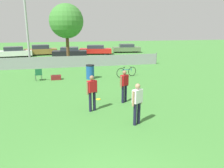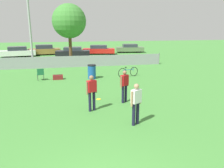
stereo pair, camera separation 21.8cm
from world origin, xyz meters
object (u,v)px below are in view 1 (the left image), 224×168
object	(u,v)px
player_thrower_red	(124,84)
tree_near_pole	(66,21)
bicycle_sideline	(126,72)
parked_car_dark	(70,52)
player_defender_red	(92,91)
light_pole	(25,4)
folding_chair_sideline	(38,74)
parked_car_tan	(41,50)
player_receiver_white	(137,101)
parked_car_white	(14,52)
parked_car_olive	(126,48)
frisbee_disc	(98,99)
trash_bin	(90,72)
gear_bag_sideline	(56,77)
parked_car_red	(96,50)

from	to	relation	value
player_thrower_red	tree_near_pole	bearing A→B (deg)	66.60
bicycle_sideline	parked_car_dark	bearing A→B (deg)	87.85
player_defender_red	light_pole	bearing A→B (deg)	81.80
light_pole	folding_chair_sideline	world-z (taller)	light_pole
parked_car_tan	folding_chair_sideline	bearing A→B (deg)	-93.69
player_receiver_white	player_defender_red	bearing A→B (deg)	99.29
player_thrower_red	bicycle_sideline	size ratio (longest dim) A/B	0.95
folding_chair_sideline	parked_car_tan	bearing A→B (deg)	-99.30
player_receiver_white	parked_car_white	world-z (taller)	player_receiver_white
folding_chair_sideline	parked_car_olive	xyz separation A→B (m)	(11.80, 16.78, 0.15)
frisbee_disc	folding_chair_sideline	bearing A→B (deg)	123.34
trash_bin	player_thrower_red	bearing A→B (deg)	-80.74
tree_near_pole	frisbee_disc	distance (m)	12.72
player_defender_red	folding_chair_sideline	size ratio (longest dim) A/B	1.89
player_defender_red	trash_bin	bearing A→B (deg)	56.79
gear_bag_sideline	tree_near_pole	bearing A→B (deg)	79.71
player_receiver_white	light_pole	bearing A→B (deg)	81.57
trash_bin	parked_car_dark	size ratio (longest dim) A/B	0.23
player_thrower_red	player_defender_red	world-z (taller)	same
parked_car_white	parked_car_dark	distance (m)	7.35
parked_car_red	trash_bin	bearing A→B (deg)	-89.21
light_pole	folding_chair_sideline	size ratio (longest dim) A/B	11.47
parked_car_red	frisbee_disc	bearing A→B (deg)	-87.37
folding_chair_sideline	parked_car_tan	world-z (taller)	parked_car_tan
gear_bag_sideline	parked_car_tan	size ratio (longest dim) A/B	0.16
player_thrower_red	parked_car_tan	world-z (taller)	player_thrower_red
light_pole	bicycle_sideline	bearing A→B (deg)	-38.48
tree_near_pole	parked_car_red	distance (m)	10.39
trash_bin	parked_car_white	bearing A→B (deg)	117.92
player_receiver_white	parked_car_red	bearing A→B (deg)	55.08
player_receiver_white	parked_car_tan	distance (m)	25.60
parked_car_dark	parked_car_red	world-z (taller)	parked_car_red
player_receiver_white	parked_car_tan	xyz separation A→B (m)	(-5.40, 25.02, -0.28)
parked_car_tan	parked_car_dark	bearing A→B (deg)	-45.40
parked_car_red	parked_car_olive	distance (m)	5.29
frisbee_disc	parked_car_olive	bearing A→B (deg)	69.21
light_pole	tree_near_pole	xyz separation A→B (m)	(3.67, 0.62, -1.49)
bicycle_sideline	parked_car_white	bearing A→B (deg)	108.34
parked_car_white	parked_car_olive	world-z (taller)	parked_car_white
player_thrower_red	parked_car_red	size ratio (longest dim) A/B	0.35
folding_chair_sideline	bicycle_sideline	xyz separation A→B (m)	(6.58, -0.18, -0.13)
light_pole	parked_car_white	distance (m)	10.69
frisbee_disc	light_pole	bearing A→B (deg)	112.63
parked_car_dark	parked_car_white	bearing A→B (deg)	173.32
player_thrower_red	player_receiver_white	world-z (taller)	same
player_receiver_white	parked_car_dark	distance (m)	22.00
player_defender_red	folding_chair_sideline	world-z (taller)	player_defender_red
player_receiver_white	tree_near_pole	bearing A→B (deg)	67.91
player_receiver_white	parked_car_dark	size ratio (longest dim) A/B	0.36
light_pole	player_receiver_white	distance (m)	16.50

